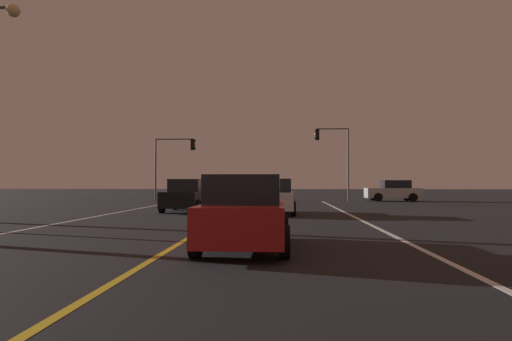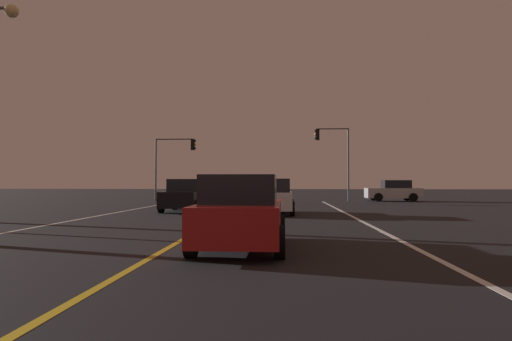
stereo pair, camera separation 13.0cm
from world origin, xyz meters
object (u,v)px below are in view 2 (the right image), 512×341
Objects in this scene: car_oncoming at (185,196)px; street_lamp_right_near at (505,1)px; traffic_light_near_left at (176,154)px; car_ahead_far at (273,197)px; traffic_light_near_right at (333,148)px; car_lead_same_lane at (241,213)px; car_crossing_side at (394,191)px.

street_lamp_right_near reaches higher than car_oncoming.
car_ahead_far is at bearing -59.60° from traffic_light_near_left.
traffic_light_near_right is at bearing -87.91° from street_lamp_right_near.
traffic_light_near_right reaches higher than car_lead_same_lane.
traffic_light_near_right is 1.15× the size of traffic_light_near_left.
car_oncoming is at bearing 18.27° from car_lead_same_lane.
street_lamp_right_near is at bearing -61.80° from traffic_light_near_left.
traffic_light_near_left is at bearing 0.00° from traffic_light_near_right.
car_crossing_side is 1.00× the size of car_ahead_far.
traffic_light_near_right is 0.67× the size of street_lamp_right_near.
traffic_light_near_left is (-12.82, 0.00, -0.48)m from traffic_light_near_right.
traffic_light_near_left is at bearing -61.80° from street_lamp_right_near.
car_oncoming is 4.96m from car_ahead_far.
traffic_light_near_right reaches higher than traffic_light_near_left.
car_lead_same_lane is (4.21, -12.76, 0.00)m from car_oncoming.
traffic_light_near_left is at bearing 17.35° from car_lead_same_lane.
traffic_light_near_left is at bearing 30.40° from car_ahead_far.
street_lamp_right_near reaches higher than car_lead_same_lane.
car_crossing_side is (14.07, 13.26, 0.00)m from car_oncoming.
traffic_light_near_left reaches higher than car_oncoming.
traffic_light_near_right is at bearing 0.00° from traffic_light_near_left.
traffic_light_near_left is (-17.77, -0.68, 3.02)m from car_crossing_side.
traffic_light_near_right is (9.11, 12.58, 3.50)m from car_oncoming.
street_lamp_right_near reaches higher than car_ahead_far.
car_lead_same_lane is at bearing 18.27° from car_oncoming.
car_ahead_far is at bearing 72.69° from traffic_light_near_right.
car_lead_same_lane is 11.09m from car_ahead_far.
car_crossing_side is (9.85, 26.02, 0.00)m from car_lead_same_lane.
traffic_light_near_left is at bearing -163.60° from car_oncoming.
street_lamp_right_near reaches higher than traffic_light_near_right.
car_crossing_side is at bearing -172.20° from traffic_light_near_right.
car_ahead_far is 15.34m from traffic_light_near_right.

